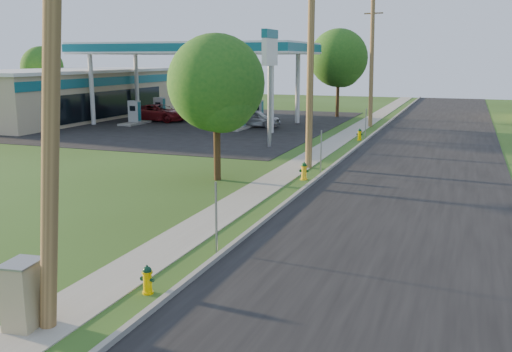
% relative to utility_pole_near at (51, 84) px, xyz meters
% --- Properties ---
extents(ground_plane, '(140.00, 140.00, 0.00)m').
position_rel_utility_pole_near_xyz_m(ground_plane, '(0.60, 1.00, -4.80)').
color(ground_plane, '#2A4614').
rests_on(ground_plane, ground).
extents(road, '(8.00, 120.00, 0.02)m').
position_rel_utility_pole_near_xyz_m(road, '(5.10, 11.00, -4.79)').
color(road, black).
rests_on(road, ground).
extents(curb, '(0.15, 120.00, 0.15)m').
position_rel_utility_pole_near_xyz_m(curb, '(1.10, 11.00, -4.73)').
color(curb, gray).
rests_on(curb, ground).
extents(sidewalk, '(1.50, 120.00, 0.03)m').
position_rel_utility_pole_near_xyz_m(sidewalk, '(-0.65, 11.00, -4.79)').
color(sidewalk, gray).
rests_on(sidewalk, ground).
extents(forecourt, '(26.00, 28.00, 0.02)m').
position_rel_utility_pole_near_xyz_m(forecourt, '(-15.40, 33.00, -4.79)').
color(forecourt, black).
rests_on(forecourt, ground).
extents(utility_pole_near, '(1.40, 0.32, 9.48)m').
position_rel_utility_pole_near_xyz_m(utility_pole_near, '(0.00, 0.00, 0.00)').
color(utility_pole_near, brown).
rests_on(utility_pole_near, ground).
extents(utility_pole_mid, '(1.40, 0.32, 9.80)m').
position_rel_utility_pole_near_xyz_m(utility_pole_mid, '(-0.00, 18.00, 0.15)').
color(utility_pole_mid, brown).
rests_on(utility_pole_mid, ground).
extents(utility_pole_far, '(1.40, 0.32, 9.50)m').
position_rel_utility_pole_near_xyz_m(utility_pole_far, '(-0.00, 36.00, 0.00)').
color(utility_pole_far, brown).
rests_on(utility_pole_far, ground).
extents(sign_post_near, '(0.05, 0.04, 2.00)m').
position_rel_utility_pole_near_xyz_m(sign_post_near, '(0.85, 5.20, -3.80)').
color(sign_post_near, gray).
rests_on(sign_post_near, ground).
extents(sign_post_mid, '(0.05, 0.04, 2.00)m').
position_rel_utility_pole_near_xyz_m(sign_post_mid, '(0.85, 17.00, -3.80)').
color(sign_post_mid, gray).
rests_on(sign_post_mid, ground).
extents(sign_post_far, '(0.05, 0.04, 2.00)m').
position_rel_utility_pole_near_xyz_m(sign_post_far, '(0.85, 29.20, -3.80)').
color(sign_post_far, gray).
rests_on(sign_post_far, ground).
extents(gas_canopy, '(18.18, 9.18, 6.40)m').
position_rel_utility_pole_near_xyz_m(gas_canopy, '(-13.40, 33.00, 1.09)').
color(gas_canopy, silver).
rests_on(gas_canopy, ground).
extents(fuel_pump_nw, '(1.20, 3.20, 1.90)m').
position_rel_utility_pole_near_xyz_m(fuel_pump_nw, '(-17.90, 31.00, -4.08)').
color(fuel_pump_nw, gray).
rests_on(fuel_pump_nw, ground).
extents(fuel_pump_ne, '(1.20, 3.20, 1.90)m').
position_rel_utility_pole_near_xyz_m(fuel_pump_ne, '(-8.90, 31.00, -4.08)').
color(fuel_pump_ne, gray).
rests_on(fuel_pump_ne, ground).
extents(fuel_pump_sw, '(1.20, 3.20, 1.90)m').
position_rel_utility_pole_near_xyz_m(fuel_pump_sw, '(-17.90, 35.00, -4.08)').
color(fuel_pump_sw, gray).
rests_on(fuel_pump_sw, ground).
extents(fuel_pump_se, '(1.20, 3.20, 1.90)m').
position_rel_utility_pole_near_xyz_m(fuel_pump_se, '(-8.90, 35.00, -4.08)').
color(fuel_pump_se, gray).
rests_on(fuel_pump_se, ground).
extents(convenience_store, '(10.40, 22.40, 4.25)m').
position_rel_utility_pole_near_xyz_m(convenience_store, '(-26.38, 33.00, -2.67)').
color(convenience_store, tan).
rests_on(convenience_store, ground).
extents(price_pylon, '(0.34, 2.04, 6.85)m').
position_rel_utility_pole_near_xyz_m(price_pylon, '(-3.90, 23.50, 0.63)').
color(price_pylon, gray).
rests_on(price_pylon, ground).
extents(tree_verge, '(4.15, 4.15, 6.29)m').
position_rel_utility_pole_near_xyz_m(tree_verge, '(-2.93, 13.86, -0.76)').
color(tree_verge, '#312311').
rests_on(tree_verge, ground).
extents(tree_lot, '(5.15, 5.15, 7.80)m').
position_rel_utility_pole_near_xyz_m(tree_lot, '(-3.86, 42.48, 0.22)').
color(tree_lot, '#312311').
rests_on(tree_lot, ground).
extents(tree_back, '(4.23, 4.23, 6.41)m').
position_rel_utility_pole_near_xyz_m(tree_back, '(-33.79, 39.35, -0.68)').
color(tree_back, '#312311').
rests_on(tree_back, ground).
extents(hydrant_near, '(0.35, 0.31, 0.68)m').
position_rel_utility_pole_near_xyz_m(hydrant_near, '(0.51, 2.13, -4.47)').
color(hydrant_near, '#EBBB00').
rests_on(hydrant_near, ground).
extents(hydrant_mid, '(0.41, 0.37, 0.80)m').
position_rel_utility_pole_near_xyz_m(hydrant_mid, '(0.53, 15.26, -4.41)').
color(hydrant_mid, yellow).
rests_on(hydrant_mid, ground).
extents(hydrant_far, '(0.40, 0.35, 0.77)m').
position_rel_utility_pole_near_xyz_m(hydrant_far, '(0.63, 28.32, -4.43)').
color(hydrant_far, '#E2C000').
rests_on(hydrant_far, ground).
extents(utility_cabinet, '(0.70, 0.87, 1.37)m').
position_rel_utility_pole_near_xyz_m(utility_cabinet, '(-0.90, -0.16, -4.11)').
color(utility_cabinet, tan).
rests_on(utility_cabinet, ground).
extents(car_red, '(5.32, 2.86, 1.42)m').
position_rel_utility_pole_near_xyz_m(car_red, '(-17.24, 33.82, -4.09)').
color(car_red, maroon).
rests_on(car_red, ground).
extents(car_silver, '(4.07, 1.81, 1.36)m').
position_rel_utility_pole_near_xyz_m(car_silver, '(-8.23, 32.62, -4.12)').
color(car_silver, '#A2A4A9').
rests_on(car_silver, ground).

